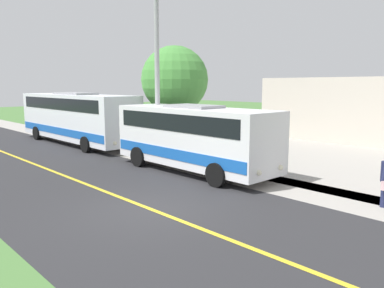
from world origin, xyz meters
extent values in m
plane|color=#477238|center=(0.00, 0.00, 0.00)|extent=(120.00, 120.00, 0.00)
cube|color=#28282B|center=(0.00, 0.00, 0.00)|extent=(8.00, 100.00, 0.01)
cube|color=#9E9991|center=(-5.20, 0.00, 0.00)|extent=(2.40, 100.00, 0.01)
cube|color=gold|center=(0.00, 0.00, 0.01)|extent=(0.16, 100.00, 0.00)
cube|color=white|center=(-4.48, -2.80, 1.55)|extent=(2.35, 7.89, 2.39)
cube|color=blue|center=(-4.48, -2.80, 0.90)|extent=(2.39, 7.73, 0.44)
cube|color=black|center=(-4.48, -2.80, 2.19)|extent=(2.39, 7.10, 0.70)
cube|color=gray|center=(-4.48, -2.80, 2.80)|extent=(1.41, 2.37, 0.12)
cylinder|color=black|center=(-5.65, -0.35, 0.45)|extent=(0.25, 0.90, 0.90)
cylinder|color=black|center=(-3.30, -0.35, 0.45)|extent=(0.25, 0.90, 0.90)
cylinder|color=black|center=(-5.65, -5.24, 0.45)|extent=(0.25, 0.90, 0.90)
cylinder|color=black|center=(-3.30, -5.24, 0.45)|extent=(0.25, 0.90, 0.90)
sphere|color=#F2EACC|center=(-5.12, 1.17, 0.70)|extent=(0.20, 0.20, 0.20)
sphere|color=#F2EACC|center=(-3.83, 1.17, 0.70)|extent=(0.20, 0.20, 0.20)
cube|color=white|center=(-4.51, -13.66, 1.73)|extent=(2.42, 11.12, 2.75)
cube|color=blue|center=(-4.51, -13.66, 0.90)|extent=(2.46, 10.90, 0.44)
cube|color=black|center=(-4.51, -13.66, 2.55)|extent=(2.46, 10.01, 0.70)
cube|color=gray|center=(-4.51, -13.66, 3.16)|extent=(1.45, 3.34, 0.12)
cylinder|color=black|center=(-5.72, -10.21, 0.45)|extent=(0.25, 0.90, 0.90)
cylinder|color=black|center=(-3.30, -10.21, 0.45)|extent=(0.25, 0.90, 0.90)
cylinder|color=black|center=(-5.72, -17.11, 0.45)|extent=(0.25, 0.90, 0.90)
cylinder|color=black|center=(-3.30, -17.11, 0.45)|extent=(0.25, 0.90, 0.90)
sphere|color=#F2EACC|center=(-5.18, -8.08, 0.70)|extent=(0.20, 0.20, 0.20)
sphere|color=#F2EACC|center=(-3.84, -8.08, 0.70)|extent=(0.20, 0.20, 0.20)
cylinder|color=#1E2347|center=(-5.32, 4.75, 0.39)|extent=(0.18, 0.18, 0.78)
cube|color=beige|center=(-5.16, 4.80, 0.72)|extent=(0.20, 0.12, 0.28)
cylinder|color=#9E9EA3|center=(-5.00, -5.93, 4.25)|extent=(0.24, 0.24, 8.50)
cylinder|color=brown|center=(-7.40, -7.44, 1.30)|extent=(0.36, 0.36, 2.59)
sphere|color=#478C3D|center=(-7.40, -7.44, 3.99)|extent=(3.73, 3.73, 3.73)
camera|label=1|loc=(6.64, 9.00, 3.69)|focal=35.87mm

